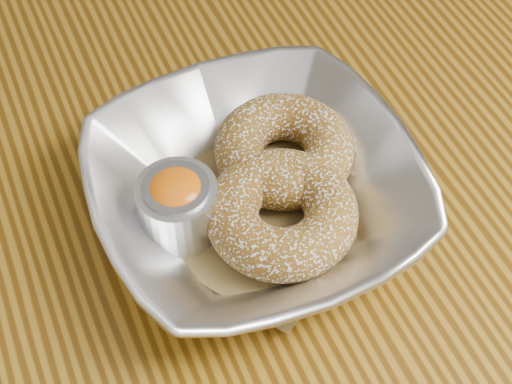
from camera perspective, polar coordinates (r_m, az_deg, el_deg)
name	(u,v)px	position (r m, az deg, el deg)	size (l,w,h in m)	color
table	(118,280)	(0.67, -9.98, -6.32)	(1.20, 0.80, 0.75)	brown
serving_bowl	(256,194)	(0.55, 0.00, -0.12)	(0.23, 0.23, 0.06)	silver
parchment	(256,210)	(0.57, 0.00, -1.28)	(0.14, 0.14, 0.00)	brown
donut_back	(284,150)	(0.58, 2.05, 3.07)	(0.10, 0.10, 0.04)	brown
donut_front	(282,213)	(0.54, 1.87, -1.57)	(0.11, 0.11, 0.04)	brown
ramekin	(178,205)	(0.54, -5.70, -0.97)	(0.06, 0.06, 0.05)	silver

